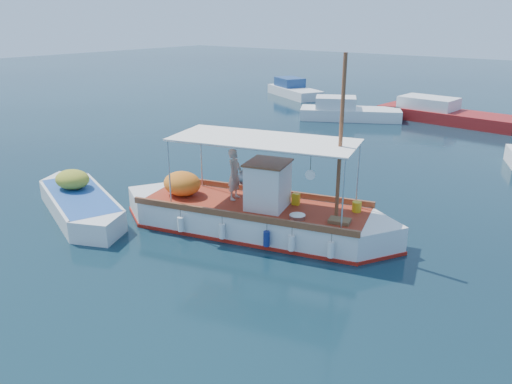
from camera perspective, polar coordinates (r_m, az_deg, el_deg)
The scene contains 6 objects.
ground at distance 17.15m, azimuth 1.70°, elevation -4.92°, with size 160.00×160.00×0.00m, color black.
fishing_caique at distance 17.33m, azimuth -0.46°, elevation -2.64°, with size 9.94×4.73×6.30m.
dinghy at distance 19.99m, azimuth -19.50°, elevation -1.33°, with size 6.56×3.61×1.71m.
bg_boat_nw at distance 36.78m, azimuth 10.35°, elevation 8.93°, with size 7.31×5.47×1.80m.
bg_boat_n at distance 37.78m, azimuth 20.55°, elevation 8.29°, with size 9.65×3.60×1.80m.
bg_boat_far_w at distance 46.96m, azimuth 4.31°, elevation 11.46°, with size 6.95×5.16×1.80m.
Camera 1 is at (9.13, -12.65, 7.12)m, focal length 35.00 mm.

